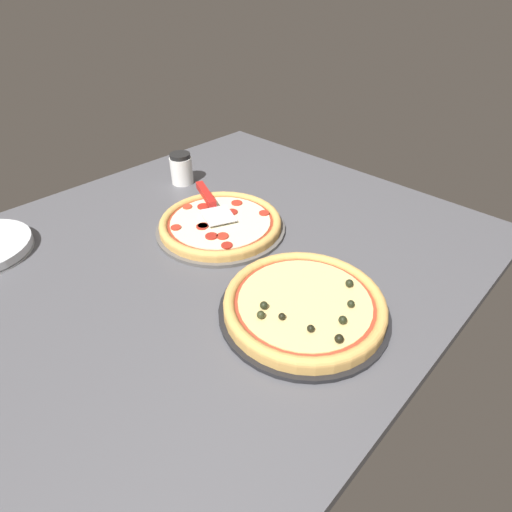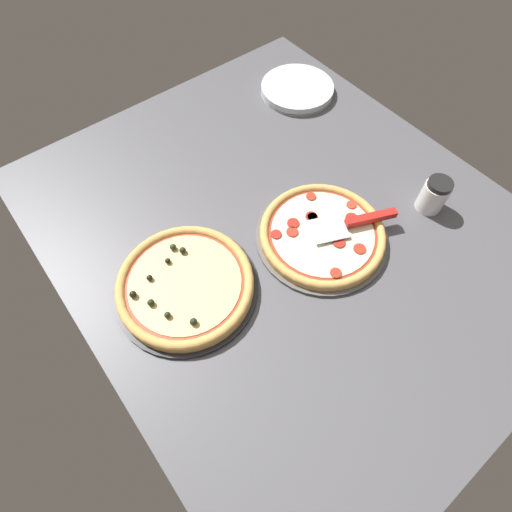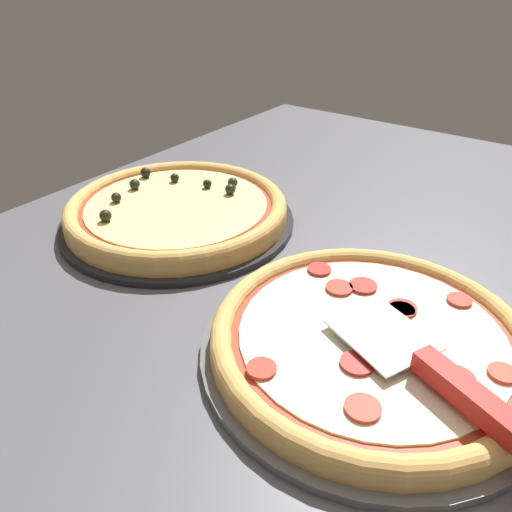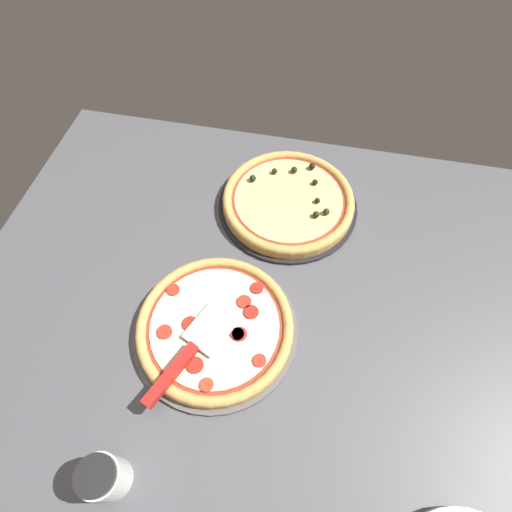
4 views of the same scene
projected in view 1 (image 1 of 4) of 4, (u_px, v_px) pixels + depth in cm
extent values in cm
cube|color=#4C4C51|center=(204.00, 256.00, 105.62)|extent=(141.97, 118.95, 3.60)
cylinder|color=#565451|center=(221.00, 228.00, 112.49)|extent=(36.20, 36.20, 1.00)
cylinder|color=tan|center=(221.00, 224.00, 111.75)|extent=(34.03, 34.03, 1.51)
torus|color=tan|center=(220.00, 222.00, 111.30)|extent=(34.03, 34.03, 2.30)
cylinder|color=maroon|center=(220.00, 222.00, 111.26)|extent=(29.58, 29.58, 0.15)
cylinder|color=beige|center=(220.00, 221.00, 111.18)|extent=(27.90, 27.90, 0.40)
cylinder|color=maroon|center=(213.00, 237.00, 104.12)|extent=(3.32, 3.32, 0.40)
cylinder|color=#AD2D1E|center=(264.00, 213.00, 114.03)|extent=(2.93, 2.93, 0.40)
cylinder|color=maroon|center=(232.00, 212.00, 114.47)|extent=(3.39, 3.39, 0.40)
cylinder|color=maroon|center=(203.00, 206.00, 117.09)|extent=(3.49, 3.49, 0.40)
cylinder|color=#AD2D1E|center=(223.00, 236.00, 104.40)|extent=(3.22, 3.22, 0.40)
cylinder|color=maroon|center=(227.00, 245.00, 100.98)|extent=(2.96, 2.96, 0.40)
cylinder|color=#AD2D1E|center=(176.00, 227.00, 107.80)|extent=(2.81, 2.81, 0.40)
cylinder|color=#AD2D1E|center=(237.00, 203.00, 118.84)|extent=(3.28, 3.28, 0.40)
cylinder|color=maroon|center=(202.00, 226.00, 108.22)|extent=(3.23, 3.23, 0.40)
cylinder|color=#B73823|center=(187.00, 207.00, 117.01)|extent=(2.80, 2.80, 0.40)
cylinder|color=maroon|center=(203.00, 226.00, 108.52)|extent=(2.91, 2.91, 0.40)
cylinder|color=black|center=(302.00, 312.00, 85.43)|extent=(36.63, 36.63, 1.00)
cylinder|color=tan|center=(303.00, 307.00, 84.52)|extent=(34.44, 34.44, 2.08)
torus|color=tan|center=(303.00, 303.00, 83.91)|extent=(34.44, 34.44, 2.39)
cylinder|color=#A33823|center=(303.00, 303.00, 83.86)|extent=(29.93, 29.93, 0.15)
cylinder|color=#E5C67A|center=(303.00, 302.00, 83.79)|extent=(28.24, 28.24, 0.40)
sphere|color=black|center=(311.00, 329.00, 76.49)|extent=(1.49, 1.49, 1.49)
sphere|color=black|center=(349.00, 283.00, 87.09)|extent=(1.77, 1.77, 1.77)
sphere|color=black|center=(264.00, 305.00, 81.52)|extent=(1.70, 1.70, 1.70)
sphere|color=black|center=(344.00, 319.00, 78.39)|extent=(1.72, 1.72, 1.72)
sphere|color=#282D19|center=(261.00, 315.00, 79.33)|extent=(1.68, 1.68, 1.68)
sphere|color=black|center=(282.00, 316.00, 79.13)|extent=(1.44, 1.44, 1.44)
sphere|color=black|center=(351.00, 304.00, 81.98)|extent=(1.57, 1.57, 1.57)
sphere|color=black|center=(339.00, 339.00, 74.25)|extent=(1.76, 1.76, 1.76)
cube|color=silver|center=(218.00, 215.00, 111.64)|extent=(11.22, 12.03, 0.24)
cube|color=red|center=(206.00, 194.00, 120.09)|extent=(7.85, 14.11, 2.00)
cylinder|color=white|center=(182.00, 170.00, 134.25)|extent=(7.37, 7.37, 8.92)
cylinder|color=black|center=(180.00, 156.00, 131.20)|extent=(6.78, 6.78, 1.40)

